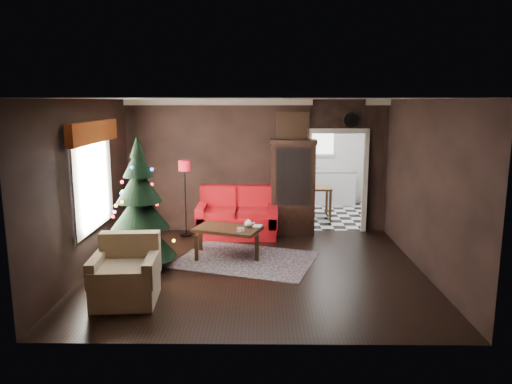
{
  "coord_description": "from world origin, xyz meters",
  "views": [
    {
      "loc": [
        0.09,
        -7.65,
        2.77
      ],
      "look_at": [
        0.0,
        0.9,
        1.15
      ],
      "focal_mm": 33.87,
      "sensor_mm": 36.0,
      "label": 1
    }
  ],
  "objects_px": {
    "floor_lamp": "(185,199)",
    "christmas_tree": "(140,206)",
    "wall_clock": "(351,120)",
    "teapot": "(248,224)",
    "armchair": "(125,270)",
    "kitchen_table": "(315,202)",
    "loveseat": "(237,213)",
    "coffee_table": "(228,241)",
    "curio_cabinet": "(293,189)"
  },
  "relations": [
    {
      "from": "floor_lamp",
      "to": "coffee_table",
      "type": "relative_size",
      "value": 1.34
    },
    {
      "from": "floor_lamp",
      "to": "christmas_tree",
      "type": "distance_m",
      "value": 1.82
    },
    {
      "from": "coffee_table",
      "to": "loveseat",
      "type": "bearing_deg",
      "value": 85.26
    },
    {
      "from": "loveseat",
      "to": "coffee_table",
      "type": "relative_size",
      "value": 1.48
    },
    {
      "from": "curio_cabinet",
      "to": "wall_clock",
      "type": "height_order",
      "value": "wall_clock"
    },
    {
      "from": "curio_cabinet",
      "to": "kitchen_table",
      "type": "relative_size",
      "value": 2.53
    },
    {
      "from": "teapot",
      "to": "wall_clock",
      "type": "bearing_deg",
      "value": 39.37
    },
    {
      "from": "armchair",
      "to": "coffee_table",
      "type": "height_order",
      "value": "armchair"
    },
    {
      "from": "wall_clock",
      "to": "coffee_table",
      "type": "bearing_deg",
      "value": -145.14
    },
    {
      "from": "coffee_table",
      "to": "teapot",
      "type": "distance_m",
      "value": 0.5
    },
    {
      "from": "christmas_tree",
      "to": "coffee_table",
      "type": "xyz_separation_m",
      "value": [
        1.41,
        0.61,
        -0.78
      ]
    },
    {
      "from": "loveseat",
      "to": "armchair",
      "type": "relative_size",
      "value": 1.86
    },
    {
      "from": "christmas_tree",
      "to": "armchair",
      "type": "relative_size",
      "value": 2.41
    },
    {
      "from": "armchair",
      "to": "teapot",
      "type": "relative_size",
      "value": 5.77
    },
    {
      "from": "curio_cabinet",
      "to": "teapot",
      "type": "relative_size",
      "value": 12.02
    },
    {
      "from": "kitchen_table",
      "to": "coffee_table",
      "type": "bearing_deg",
      "value": -122.8
    },
    {
      "from": "christmas_tree",
      "to": "loveseat",
      "type": "bearing_deg",
      "value": 51.75
    },
    {
      "from": "teapot",
      "to": "armchair",
      "type": "bearing_deg",
      "value": -128.92
    },
    {
      "from": "curio_cabinet",
      "to": "coffee_table",
      "type": "height_order",
      "value": "curio_cabinet"
    },
    {
      "from": "floor_lamp",
      "to": "kitchen_table",
      "type": "distance_m",
      "value": 3.41
    },
    {
      "from": "loveseat",
      "to": "christmas_tree",
      "type": "bearing_deg",
      "value": -128.25
    },
    {
      "from": "floor_lamp",
      "to": "teapot",
      "type": "bearing_deg",
      "value": -40.94
    },
    {
      "from": "armchair",
      "to": "kitchen_table",
      "type": "xyz_separation_m",
      "value": [
        3.19,
        5.01,
        -0.09
      ]
    },
    {
      "from": "floor_lamp",
      "to": "loveseat",
      "type": "bearing_deg",
      "value": 9.98
    },
    {
      "from": "loveseat",
      "to": "coffee_table",
      "type": "distance_m",
      "value": 1.34
    },
    {
      "from": "floor_lamp",
      "to": "wall_clock",
      "type": "xyz_separation_m",
      "value": [
        3.39,
        0.58,
        1.55
      ]
    },
    {
      "from": "teapot",
      "to": "kitchen_table",
      "type": "relative_size",
      "value": 0.21
    },
    {
      "from": "kitchen_table",
      "to": "christmas_tree",
      "type": "bearing_deg",
      "value": -132.86
    },
    {
      "from": "christmas_tree",
      "to": "teapot",
      "type": "distance_m",
      "value": 1.93
    },
    {
      "from": "armchair",
      "to": "floor_lamp",
      "type": "bearing_deg",
      "value": 79.7
    },
    {
      "from": "floor_lamp",
      "to": "coffee_table",
      "type": "distance_m",
      "value": 1.57
    },
    {
      "from": "armchair",
      "to": "wall_clock",
      "type": "height_order",
      "value": "wall_clock"
    },
    {
      "from": "christmas_tree",
      "to": "kitchen_table",
      "type": "bearing_deg",
      "value": 47.14
    },
    {
      "from": "loveseat",
      "to": "coffee_table",
      "type": "bearing_deg",
      "value": -94.74
    },
    {
      "from": "floor_lamp",
      "to": "teapot",
      "type": "xyz_separation_m",
      "value": [
        1.3,
        -1.13,
        -0.23
      ]
    },
    {
      "from": "coffee_table",
      "to": "wall_clock",
      "type": "bearing_deg",
      "value": 34.86
    },
    {
      "from": "curio_cabinet",
      "to": "coffee_table",
      "type": "bearing_deg",
      "value": -129.4
    },
    {
      "from": "floor_lamp",
      "to": "kitchen_table",
      "type": "relative_size",
      "value": 2.05
    },
    {
      "from": "armchair",
      "to": "kitchen_table",
      "type": "relative_size",
      "value": 1.22
    },
    {
      "from": "coffee_table",
      "to": "kitchen_table",
      "type": "relative_size",
      "value": 1.53
    },
    {
      "from": "christmas_tree",
      "to": "wall_clock",
      "type": "bearing_deg",
      "value": 31.0
    },
    {
      "from": "curio_cabinet",
      "to": "wall_clock",
      "type": "distance_m",
      "value": 1.88
    },
    {
      "from": "loveseat",
      "to": "teapot",
      "type": "xyz_separation_m",
      "value": [
        0.26,
        -1.31,
        0.1
      ]
    },
    {
      "from": "loveseat",
      "to": "kitchen_table",
      "type": "xyz_separation_m",
      "value": [
        1.8,
        1.65,
        -0.12
      ]
    },
    {
      "from": "curio_cabinet",
      "to": "christmas_tree",
      "type": "xyz_separation_m",
      "value": [
        -2.67,
        -2.14,
        0.1
      ]
    },
    {
      "from": "curio_cabinet",
      "to": "floor_lamp",
      "type": "xyz_separation_m",
      "value": [
        -2.19,
        -0.4,
        -0.12
      ]
    },
    {
      "from": "curio_cabinet",
      "to": "kitchen_table",
      "type": "xyz_separation_m",
      "value": [
        0.65,
        1.43,
        -0.57
      ]
    },
    {
      "from": "wall_clock",
      "to": "teapot",
      "type": "bearing_deg",
      "value": -140.63
    },
    {
      "from": "armchair",
      "to": "kitchen_table",
      "type": "distance_m",
      "value": 5.94
    },
    {
      "from": "floor_lamp",
      "to": "christmas_tree",
      "type": "height_order",
      "value": "christmas_tree"
    }
  ]
}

